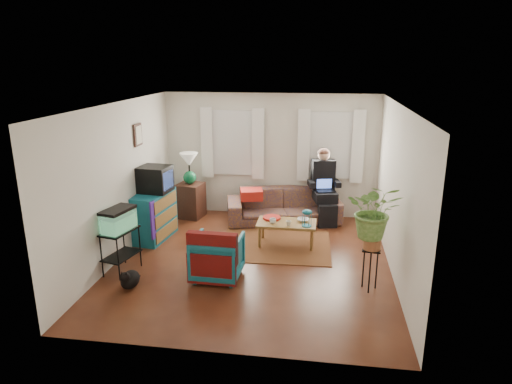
% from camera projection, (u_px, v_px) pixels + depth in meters
% --- Properties ---
extents(floor, '(4.50, 5.00, 0.01)m').
position_uv_depth(floor, '(253.00, 261.00, 7.66)').
color(floor, '#4F2B14').
rests_on(floor, ground).
extents(ceiling, '(4.50, 5.00, 0.01)m').
position_uv_depth(ceiling, '(252.00, 105.00, 6.93)').
color(ceiling, white).
rests_on(ceiling, wall_back).
extents(wall_back, '(4.50, 0.01, 2.60)m').
position_uv_depth(wall_back, '(270.00, 155.00, 9.67)').
color(wall_back, silver).
rests_on(wall_back, floor).
extents(wall_front, '(4.50, 0.01, 2.60)m').
position_uv_depth(wall_front, '(217.00, 249.00, 4.92)').
color(wall_front, silver).
rests_on(wall_front, floor).
extents(wall_left, '(0.01, 5.00, 2.60)m').
position_uv_depth(wall_left, '(119.00, 182.00, 7.61)').
color(wall_left, silver).
rests_on(wall_left, floor).
extents(wall_right, '(0.01, 5.00, 2.60)m').
position_uv_depth(wall_right, '(397.00, 193.00, 6.98)').
color(wall_right, silver).
rests_on(wall_right, floor).
extents(window_left, '(1.08, 0.04, 1.38)m').
position_uv_depth(window_left, '(233.00, 143.00, 9.69)').
color(window_left, white).
rests_on(window_left, wall_back).
extents(window_right, '(1.08, 0.04, 1.38)m').
position_uv_depth(window_right, '(330.00, 145.00, 9.40)').
color(window_right, white).
rests_on(window_right, wall_back).
extents(curtains_left, '(1.36, 0.06, 1.50)m').
position_uv_depth(curtains_left, '(232.00, 144.00, 9.61)').
color(curtains_left, white).
rests_on(curtains_left, wall_back).
extents(curtains_right, '(1.36, 0.06, 1.50)m').
position_uv_depth(curtains_right, '(331.00, 146.00, 9.33)').
color(curtains_right, white).
rests_on(curtains_right, wall_back).
extents(picture_frame, '(0.04, 0.32, 0.40)m').
position_uv_depth(picture_frame, '(138.00, 135.00, 8.22)').
color(picture_frame, '#3D2616').
rests_on(picture_frame, wall_left).
extents(area_rug, '(2.05, 1.66, 0.01)m').
position_uv_depth(area_rug, '(275.00, 245.00, 8.30)').
color(area_rug, brown).
rests_on(area_rug, floor).
extents(sofa, '(2.46, 1.41, 0.90)m').
position_uv_depth(sofa, '(284.00, 200.00, 9.43)').
color(sofa, brown).
rests_on(sofa, floor).
extents(seated_person, '(0.72, 0.82, 1.38)m').
position_uv_depth(seated_person, '(324.00, 188.00, 9.43)').
color(seated_person, black).
rests_on(seated_person, sofa).
extents(side_table, '(0.58, 0.58, 0.73)m').
position_uv_depth(side_table, '(191.00, 200.00, 9.72)').
color(side_table, '#3F2717').
rests_on(side_table, floor).
extents(table_lamp, '(0.44, 0.44, 0.67)m').
position_uv_depth(table_lamp, '(189.00, 169.00, 9.53)').
color(table_lamp, white).
rests_on(table_lamp, side_table).
extents(dresser, '(0.61, 1.05, 0.90)m').
position_uv_depth(dresser, '(154.00, 216.00, 8.53)').
color(dresser, '#125270').
rests_on(dresser, floor).
extents(crt_tv, '(0.60, 0.56, 0.48)m').
position_uv_depth(crt_tv, '(155.00, 179.00, 8.42)').
color(crt_tv, black).
rests_on(crt_tv, dresser).
extents(aquarium_stand, '(0.48, 0.69, 0.70)m').
position_uv_depth(aquarium_stand, '(121.00, 251.00, 7.20)').
color(aquarium_stand, black).
rests_on(aquarium_stand, floor).
extents(aquarium, '(0.44, 0.63, 0.37)m').
position_uv_depth(aquarium, '(118.00, 219.00, 7.05)').
color(aquarium, '#7FD899').
rests_on(aquarium, aquarium_stand).
extents(black_cat, '(0.26, 0.39, 0.34)m').
position_uv_depth(black_cat, '(130.00, 278.00, 6.73)').
color(black_cat, black).
rests_on(black_cat, floor).
extents(armchair, '(0.75, 0.71, 0.75)m').
position_uv_depth(armchair, '(217.00, 255.00, 7.01)').
color(armchair, '#116066').
rests_on(armchair, floor).
extents(serape_throw, '(0.76, 0.20, 0.62)m').
position_uv_depth(serape_throw, '(212.00, 253.00, 6.70)').
color(serape_throw, '#9E0A0A').
rests_on(serape_throw, armchair).
extents(coffee_table, '(1.06, 0.58, 0.44)m').
position_uv_depth(coffee_table, '(286.00, 233.00, 8.28)').
color(coffee_table, brown).
rests_on(coffee_table, floor).
extents(cup_a, '(0.12, 0.12, 0.09)m').
position_uv_depth(cup_a, '(273.00, 221.00, 8.15)').
color(cup_a, white).
rests_on(cup_a, coffee_table).
extents(cup_b, '(0.10, 0.10, 0.09)m').
position_uv_depth(cup_b, '(289.00, 223.00, 8.04)').
color(cup_b, beige).
rests_on(cup_b, coffee_table).
extents(bowl, '(0.21, 0.21, 0.05)m').
position_uv_depth(bowl, '(303.00, 220.00, 8.26)').
color(bowl, white).
rests_on(bowl, coffee_table).
extents(snack_tray, '(0.33, 0.33, 0.04)m').
position_uv_depth(snack_tray, '(272.00, 218.00, 8.39)').
color(snack_tray, '#B21414').
rests_on(snack_tray, coffee_table).
extents(birdcage, '(0.17, 0.17, 0.31)m').
position_uv_depth(birdcage, '(307.00, 218.00, 7.99)').
color(birdcage, '#115B6B').
rests_on(birdcage, coffee_table).
extents(plant_stand, '(0.30, 0.30, 0.65)m').
position_uv_depth(plant_stand, '(370.00, 269.00, 6.65)').
color(plant_stand, black).
rests_on(plant_stand, floor).
extents(potted_plant, '(0.81, 0.72, 0.82)m').
position_uv_depth(potted_plant, '(374.00, 219.00, 6.43)').
color(potted_plant, '#599947').
rests_on(potted_plant, plant_stand).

